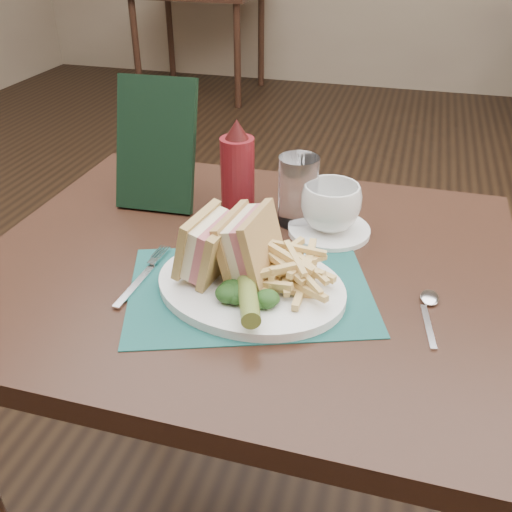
{
  "coord_description": "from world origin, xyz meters",
  "views": [
    {
      "loc": [
        0.24,
        -1.29,
        1.26
      ],
      "look_at": [
        0.04,
        -0.56,
        0.8
      ],
      "focal_mm": 40.0,
      "sensor_mm": 36.0,
      "label": 1
    }
  ],
  "objects_px": {
    "coffee_cup": "(331,207)",
    "check_presenter": "(156,145)",
    "plate": "(251,286)",
    "table_main": "(247,413)",
    "sandwich_half_a": "(196,242)",
    "sandwich_half_b": "(237,242)",
    "placemat": "(250,289)",
    "table_bg_left": "(201,42)",
    "ketchup_bottle": "(237,167)",
    "saucer": "(329,230)",
    "drinking_glass": "(298,191)"
  },
  "relations": [
    {
      "from": "check_presenter",
      "to": "placemat",
      "type": "bearing_deg",
      "value": -46.34
    },
    {
      "from": "sandwich_half_b",
      "to": "ketchup_bottle",
      "type": "bearing_deg",
      "value": 114.15
    },
    {
      "from": "plate",
      "to": "check_presenter",
      "type": "relative_size",
      "value": 1.18
    },
    {
      "from": "sandwich_half_b",
      "to": "check_presenter",
      "type": "bearing_deg",
      "value": 142.58
    },
    {
      "from": "table_bg_left",
      "to": "placemat",
      "type": "xyz_separation_m",
      "value": [
        1.44,
        -3.57,
        0.38
      ]
    },
    {
      "from": "table_bg_left",
      "to": "table_main",
      "type": "bearing_deg",
      "value": -67.99
    },
    {
      "from": "saucer",
      "to": "check_presenter",
      "type": "distance_m",
      "value": 0.37
    },
    {
      "from": "sandwich_half_a",
      "to": "drinking_glass",
      "type": "relative_size",
      "value": 0.81
    },
    {
      "from": "table_bg_left",
      "to": "placemat",
      "type": "bearing_deg",
      "value": -68.02
    },
    {
      "from": "plate",
      "to": "sandwich_half_a",
      "type": "relative_size",
      "value": 2.84
    },
    {
      "from": "table_bg_left",
      "to": "saucer",
      "type": "height_order",
      "value": "saucer"
    },
    {
      "from": "ketchup_bottle",
      "to": "check_presenter",
      "type": "bearing_deg",
      "value": -178.42
    },
    {
      "from": "plate",
      "to": "ketchup_bottle",
      "type": "xyz_separation_m",
      "value": [
        -0.1,
        0.25,
        0.08
      ]
    },
    {
      "from": "sandwich_half_b",
      "to": "sandwich_half_a",
      "type": "bearing_deg",
      "value": -160.06
    },
    {
      "from": "table_main",
      "to": "check_presenter",
      "type": "bearing_deg",
      "value": 145.15
    },
    {
      "from": "drinking_glass",
      "to": "ketchup_bottle",
      "type": "bearing_deg",
      "value": 175.01
    },
    {
      "from": "check_presenter",
      "to": "coffee_cup",
      "type": "bearing_deg",
      "value": -7.74
    },
    {
      "from": "saucer",
      "to": "ketchup_bottle",
      "type": "relative_size",
      "value": 0.81
    },
    {
      "from": "table_main",
      "to": "sandwich_half_a",
      "type": "xyz_separation_m",
      "value": [
        -0.05,
        -0.09,
        0.45
      ]
    },
    {
      "from": "ketchup_bottle",
      "to": "table_main",
      "type": "bearing_deg",
      "value": -68.44
    },
    {
      "from": "placemat",
      "to": "coffee_cup",
      "type": "relative_size",
      "value": 3.46
    },
    {
      "from": "placemat",
      "to": "sandwich_half_b",
      "type": "bearing_deg",
      "value": 143.38
    },
    {
      "from": "plate",
      "to": "check_presenter",
      "type": "bearing_deg",
      "value": 147.1
    },
    {
      "from": "table_main",
      "to": "check_presenter",
      "type": "distance_m",
      "value": 0.57
    },
    {
      "from": "ketchup_bottle",
      "to": "sandwich_half_a",
      "type": "bearing_deg",
      "value": -87.49
    },
    {
      "from": "coffee_cup",
      "to": "plate",
      "type": "bearing_deg",
      "value": -111.21
    },
    {
      "from": "placemat",
      "to": "saucer",
      "type": "relative_size",
      "value": 2.49
    },
    {
      "from": "placemat",
      "to": "plate",
      "type": "bearing_deg",
      "value": -56.6
    },
    {
      "from": "table_main",
      "to": "saucer",
      "type": "bearing_deg",
      "value": 46.18
    },
    {
      "from": "sandwich_half_b",
      "to": "check_presenter",
      "type": "height_order",
      "value": "check_presenter"
    },
    {
      "from": "coffee_cup",
      "to": "check_presenter",
      "type": "relative_size",
      "value": 0.43
    },
    {
      "from": "placemat",
      "to": "ketchup_bottle",
      "type": "bearing_deg",
      "value": 111.28
    },
    {
      "from": "table_bg_left",
      "to": "ketchup_bottle",
      "type": "height_order",
      "value": "ketchup_bottle"
    },
    {
      "from": "check_presenter",
      "to": "plate",
      "type": "bearing_deg",
      "value": -46.49
    },
    {
      "from": "table_main",
      "to": "table_bg_left",
      "type": "relative_size",
      "value": 1.0
    },
    {
      "from": "table_main",
      "to": "ketchup_bottle",
      "type": "height_order",
      "value": "ketchup_bottle"
    },
    {
      "from": "plate",
      "to": "sandwich_half_a",
      "type": "distance_m",
      "value": 0.11
    },
    {
      "from": "sandwich_half_b",
      "to": "ketchup_bottle",
      "type": "height_order",
      "value": "ketchup_bottle"
    },
    {
      "from": "table_main",
      "to": "drinking_glass",
      "type": "relative_size",
      "value": 6.92
    },
    {
      "from": "plate",
      "to": "saucer",
      "type": "distance_m",
      "value": 0.24
    },
    {
      "from": "table_bg_left",
      "to": "saucer",
      "type": "distance_m",
      "value": 3.71
    },
    {
      "from": "drinking_glass",
      "to": "plate",
      "type": "bearing_deg",
      "value": -94.57
    },
    {
      "from": "table_bg_left",
      "to": "ketchup_bottle",
      "type": "distance_m",
      "value": 3.61
    },
    {
      "from": "placemat",
      "to": "check_presenter",
      "type": "relative_size",
      "value": 1.47
    },
    {
      "from": "placemat",
      "to": "drinking_glass",
      "type": "relative_size",
      "value": 2.87
    },
    {
      "from": "sandwich_half_b",
      "to": "check_presenter",
      "type": "relative_size",
      "value": 0.44
    },
    {
      "from": "table_main",
      "to": "drinking_glass",
      "type": "bearing_deg",
      "value": 69.68
    },
    {
      "from": "table_bg_left",
      "to": "placemat",
      "type": "relative_size",
      "value": 2.41
    },
    {
      "from": "plate",
      "to": "check_presenter",
      "type": "xyz_separation_m",
      "value": [
        -0.26,
        0.25,
        0.11
      ]
    },
    {
      "from": "table_main",
      "to": "sandwich_half_a",
      "type": "bearing_deg",
      "value": -121.82
    }
  ]
}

